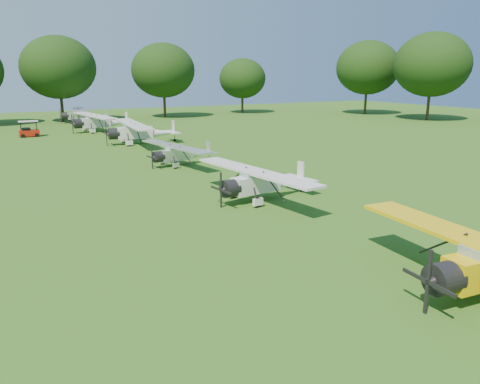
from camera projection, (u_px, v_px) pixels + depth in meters
The scene contains 8 objects.
ground at pixel (268, 212), 25.18m from camera, with size 160.00×160.00×0.00m, color #1E4A12.
tree_belt at pixel (325, 59), 24.99m from camera, with size 137.36×130.27×14.52m.
aircraft_3 at pixel (262, 180), 27.47m from camera, with size 6.43×10.22×2.01m.
aircraft_4 at pixel (181, 152), 37.97m from camera, with size 5.76×9.12×1.79m.
aircraft_5 at pixel (140, 131), 49.48m from camera, with size 7.65×12.19×2.40m.
aircraft_6 at pixel (100, 121), 59.77m from camera, with size 7.62×12.11×2.38m.
aircraft_7 at pixel (83, 114), 70.81m from camera, with size 7.11×11.25×2.21m.
golf_cart at pixel (29, 132), 55.07m from camera, with size 2.20×1.39×1.86m.
Camera 1 is at (-12.85, -20.49, 7.26)m, focal length 35.00 mm.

